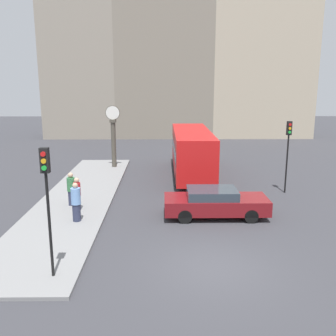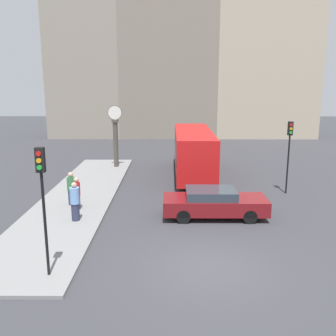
# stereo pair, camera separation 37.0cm
# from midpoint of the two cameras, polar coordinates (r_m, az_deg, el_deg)

# --- Properties ---
(ground_plane) EXTENTS (120.00, 120.00, 0.00)m
(ground_plane) POSITION_cam_midpoint_polar(r_m,az_deg,el_deg) (13.29, 6.17, -14.76)
(ground_plane) COLOR #38383D
(sidewalk_corner) EXTENTS (3.78, 19.76, 0.13)m
(sidewalk_corner) POSITION_cam_midpoint_polar(r_m,az_deg,el_deg) (21.05, -13.92, -4.35)
(sidewalk_corner) COLOR gray
(sidewalk_corner) RESTS_ON ground_plane
(building_row) EXTENTS (30.35, 5.00, 18.68)m
(building_row) POSITION_cam_midpoint_polar(r_m,az_deg,el_deg) (44.16, 0.71, 15.86)
(building_row) COLOR gray
(building_row) RESTS_ON ground_plane
(sedan_car) EXTENTS (4.80, 1.86, 1.35)m
(sedan_car) POSITION_cam_midpoint_polar(r_m,az_deg,el_deg) (17.64, 6.57, -5.22)
(sedan_car) COLOR maroon
(sedan_car) RESTS_ON ground_plane
(bus_distant) EXTENTS (2.40, 9.08, 3.06)m
(bus_distant) POSITION_cam_midpoint_polar(r_m,az_deg,el_deg) (25.12, 3.22, 2.70)
(bus_distant) COLOR red
(bus_distant) RESTS_ON ground_plane
(traffic_light_near) EXTENTS (0.26, 0.24, 4.15)m
(traffic_light_near) POSITION_cam_midpoint_polar(r_m,az_deg,el_deg) (11.95, -18.85, -2.73)
(traffic_light_near) COLOR black
(traffic_light_near) RESTS_ON sidewalk_corner
(traffic_light_far) EXTENTS (0.26, 0.24, 4.09)m
(traffic_light_far) POSITION_cam_midpoint_polar(r_m,az_deg,el_deg) (21.87, 17.39, 3.74)
(traffic_light_far) COLOR black
(traffic_light_far) RESTS_ON ground_plane
(street_clock) EXTENTS (1.04, 0.44, 4.47)m
(street_clock) POSITION_cam_midpoint_polar(r_m,az_deg,el_deg) (27.51, -8.70, 4.68)
(street_clock) COLOR #4C473D
(street_clock) RESTS_ON sidewalk_corner
(pedestrian_red_top) EXTENTS (0.33, 0.33, 1.61)m
(pedestrian_red_top) POSITION_cam_midpoint_polar(r_m,az_deg,el_deg) (18.62, -14.22, -3.80)
(pedestrian_red_top) COLOR #2D334C
(pedestrian_red_top) RESTS_ON sidewalk_corner
(pedestrian_green_hoodie) EXTENTS (0.40, 0.40, 1.68)m
(pedestrian_green_hoodie) POSITION_cam_midpoint_polar(r_m,az_deg,el_deg) (19.41, -15.06, -3.12)
(pedestrian_green_hoodie) COLOR #2D334C
(pedestrian_green_hoodie) RESTS_ON sidewalk_corner
(pedestrian_blue_stripe) EXTENTS (0.42, 0.42, 1.76)m
(pedestrian_blue_stripe) POSITION_cam_midpoint_polar(r_m,az_deg,el_deg) (17.13, -14.44, -5.08)
(pedestrian_blue_stripe) COLOR #2D334C
(pedestrian_blue_stripe) RESTS_ON sidewalk_corner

